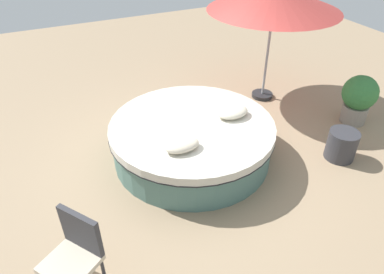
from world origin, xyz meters
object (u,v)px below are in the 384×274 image
at_px(round_bed, 192,140).
at_px(patio_chair, 75,250).
at_px(throw_pillow_0, 182,145).
at_px(throw_pillow_1, 232,112).
at_px(planter, 359,97).
at_px(side_table, 342,145).

xyz_separation_m(round_bed, patio_chair, (-2.08, -1.56, 0.23)).
bearing_deg(patio_chair, throw_pillow_0, -93.64).
height_order(round_bed, throw_pillow_0, throw_pillow_0).
distance_m(round_bed, patio_chair, 2.61).
height_order(throw_pillow_1, patio_chair, patio_chair).
bearing_deg(round_bed, throw_pillow_1, -6.16).
relative_size(throw_pillow_1, planter, 0.57).
bearing_deg(side_table, patio_chair, -173.33).
bearing_deg(side_table, throw_pillow_0, 168.79).
bearing_deg(side_table, round_bed, 154.10).
bearing_deg(side_table, throw_pillow_1, 146.72).
bearing_deg(throw_pillow_0, side_table, -11.21).
relative_size(round_bed, throw_pillow_1, 4.96).
distance_m(patio_chair, side_table, 4.30).
xyz_separation_m(throw_pillow_0, throw_pillow_1, (1.09, 0.47, 0.00)).
height_order(round_bed, throw_pillow_1, throw_pillow_1).
bearing_deg(throw_pillow_0, throw_pillow_1, 23.30).
relative_size(throw_pillow_0, throw_pillow_1, 0.97).
height_order(patio_chair, side_table, patio_chair).
bearing_deg(throw_pillow_1, patio_chair, -151.72).
bearing_deg(throw_pillow_0, round_bed, 52.67).
relative_size(round_bed, throw_pillow_0, 5.09).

